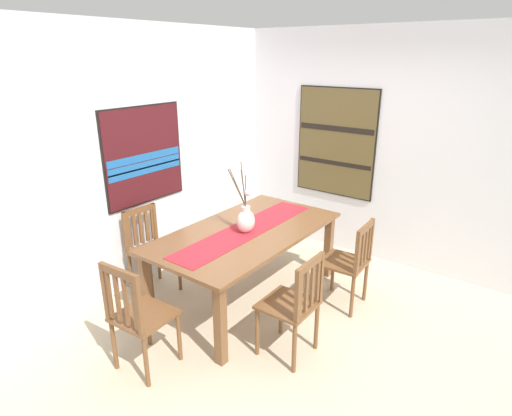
{
  "coord_description": "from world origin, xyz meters",
  "views": [
    {
      "loc": [
        -2.89,
        -1.75,
        2.39
      ],
      "look_at": [
        0.23,
        0.6,
        0.96
      ],
      "focal_mm": 29.65,
      "sensor_mm": 36.0,
      "label": 1
    }
  ],
  "objects_px": {
    "centerpiece_vase": "(246,219)",
    "chair_3": "(294,304)",
    "dining_table": "(246,239)",
    "chair_1": "(349,262)",
    "chair_0": "(138,315)",
    "painting_on_back_wall": "(144,155)",
    "chair_2": "(150,248)",
    "painting_on_side_wall": "(336,143)"
  },
  "relations": [
    {
      "from": "centerpiece_vase",
      "to": "chair_3",
      "type": "xyz_separation_m",
      "value": [
        -0.43,
        -0.83,
        -0.41
      ]
    },
    {
      "from": "dining_table",
      "to": "chair_1",
      "type": "xyz_separation_m",
      "value": [
        0.49,
        -0.9,
        -0.18
      ]
    },
    {
      "from": "chair_0",
      "to": "painting_on_back_wall",
      "type": "relative_size",
      "value": 0.94
    },
    {
      "from": "centerpiece_vase",
      "to": "chair_1",
      "type": "bearing_deg",
      "value": -58.4
    },
    {
      "from": "dining_table",
      "to": "chair_3",
      "type": "height_order",
      "value": "chair_3"
    },
    {
      "from": "dining_table",
      "to": "chair_1",
      "type": "relative_size",
      "value": 2.2
    },
    {
      "from": "chair_2",
      "to": "chair_3",
      "type": "height_order",
      "value": "chair_3"
    },
    {
      "from": "centerpiece_vase",
      "to": "painting_on_side_wall",
      "type": "bearing_deg",
      "value": -1.89
    },
    {
      "from": "chair_1",
      "to": "chair_2",
      "type": "distance_m",
      "value": 2.05
    },
    {
      "from": "centerpiece_vase",
      "to": "chair_0",
      "type": "xyz_separation_m",
      "value": [
        -1.3,
        0.04,
        -0.39
      ]
    },
    {
      "from": "centerpiece_vase",
      "to": "painting_on_back_wall",
      "type": "xyz_separation_m",
      "value": [
        -0.21,
        1.19,
        0.5
      ]
    },
    {
      "from": "chair_1",
      "to": "chair_2",
      "type": "bearing_deg",
      "value": 118.2
    },
    {
      "from": "chair_1",
      "to": "dining_table",
      "type": "bearing_deg",
      "value": 118.76
    },
    {
      "from": "chair_2",
      "to": "painting_on_back_wall",
      "type": "bearing_deg",
      "value": 47.51
    },
    {
      "from": "centerpiece_vase",
      "to": "chair_3",
      "type": "height_order",
      "value": "centerpiece_vase"
    },
    {
      "from": "painting_on_back_wall",
      "to": "painting_on_side_wall",
      "type": "xyz_separation_m",
      "value": [
        1.93,
        -1.24,
        -0.02
      ]
    },
    {
      "from": "chair_3",
      "to": "painting_on_back_wall",
      "type": "bearing_deg",
      "value": 83.76
    },
    {
      "from": "centerpiece_vase",
      "to": "chair_0",
      "type": "distance_m",
      "value": 1.36
    },
    {
      "from": "chair_0",
      "to": "painting_on_side_wall",
      "type": "height_order",
      "value": "painting_on_side_wall"
    },
    {
      "from": "chair_0",
      "to": "painting_on_side_wall",
      "type": "relative_size",
      "value": 0.73
    },
    {
      "from": "chair_3",
      "to": "dining_table",
      "type": "bearing_deg",
      "value": 61.42
    },
    {
      "from": "chair_1",
      "to": "chair_3",
      "type": "relative_size",
      "value": 0.98
    },
    {
      "from": "dining_table",
      "to": "centerpiece_vase",
      "type": "xyz_separation_m",
      "value": [
        -0.04,
        -0.03,
        0.23
      ]
    },
    {
      "from": "chair_0",
      "to": "chair_2",
      "type": "distance_m",
      "value": 1.25
    },
    {
      "from": "centerpiece_vase",
      "to": "chair_1",
      "type": "relative_size",
      "value": 0.76
    },
    {
      "from": "chair_0",
      "to": "chair_1",
      "type": "xyz_separation_m",
      "value": [
        1.83,
        -0.9,
        -0.02
      ]
    },
    {
      "from": "chair_2",
      "to": "painting_on_side_wall",
      "type": "distance_m",
      "value": 2.53
    },
    {
      "from": "dining_table",
      "to": "chair_2",
      "type": "bearing_deg",
      "value": 117.65
    },
    {
      "from": "chair_0",
      "to": "chair_3",
      "type": "distance_m",
      "value": 1.23
    },
    {
      "from": "chair_2",
      "to": "painting_on_back_wall",
      "type": "distance_m",
      "value": 0.97
    },
    {
      "from": "chair_2",
      "to": "chair_3",
      "type": "xyz_separation_m",
      "value": [
        0.0,
        -1.77,
        0.0
      ]
    },
    {
      "from": "centerpiece_vase",
      "to": "chair_2",
      "type": "distance_m",
      "value": 1.11
    },
    {
      "from": "painting_on_side_wall",
      "to": "centerpiece_vase",
      "type": "bearing_deg",
      "value": 178.11
    },
    {
      "from": "dining_table",
      "to": "chair_3",
      "type": "distance_m",
      "value": 1.0
    },
    {
      "from": "dining_table",
      "to": "painting_on_side_wall",
      "type": "xyz_separation_m",
      "value": [
        1.68,
        -0.09,
        0.71
      ]
    },
    {
      "from": "painting_on_back_wall",
      "to": "chair_0",
      "type": "bearing_deg",
      "value": -133.48
    },
    {
      "from": "chair_2",
      "to": "painting_on_side_wall",
      "type": "height_order",
      "value": "painting_on_side_wall"
    },
    {
      "from": "painting_on_back_wall",
      "to": "centerpiece_vase",
      "type": "bearing_deg",
      "value": -79.96
    },
    {
      "from": "painting_on_back_wall",
      "to": "painting_on_side_wall",
      "type": "relative_size",
      "value": 0.78
    },
    {
      "from": "chair_3",
      "to": "chair_0",
      "type": "bearing_deg",
      "value": 134.97
    },
    {
      "from": "dining_table",
      "to": "centerpiece_vase",
      "type": "relative_size",
      "value": 2.89
    },
    {
      "from": "centerpiece_vase",
      "to": "chair_3",
      "type": "distance_m",
      "value": 1.02
    }
  ]
}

